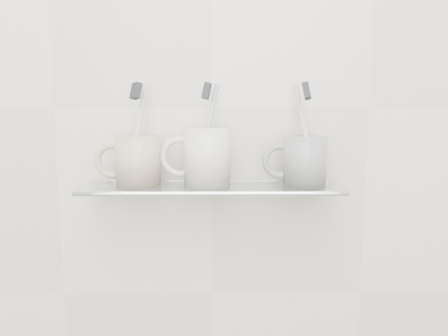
{
  "coord_description": "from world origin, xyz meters",
  "views": [
    {
      "loc": [
        0.02,
        0.21,
        1.26
      ],
      "look_at": [
        0.02,
        1.04,
        1.13
      ],
      "focal_mm": 35.0,
      "sensor_mm": 36.0,
      "label": 1
    }
  ],
  "objects_px": {
    "mug_right": "(305,161)",
    "mug_center": "(207,157)",
    "shelf_glass": "(212,188)",
    "mug_left": "(138,161)"
  },
  "relations": [
    {
      "from": "mug_center",
      "to": "mug_right",
      "type": "distance_m",
      "value": 0.19
    },
    {
      "from": "mug_right",
      "to": "mug_center",
      "type": "bearing_deg",
      "value": -164.08
    },
    {
      "from": "shelf_glass",
      "to": "mug_center",
      "type": "xyz_separation_m",
      "value": [
        -0.01,
        0.0,
        0.06
      ]
    },
    {
      "from": "mug_center",
      "to": "mug_right",
      "type": "relative_size",
      "value": 1.18
    },
    {
      "from": "mug_center",
      "to": "mug_right",
      "type": "height_order",
      "value": "mug_center"
    },
    {
      "from": "shelf_glass",
      "to": "mug_left",
      "type": "relative_size",
      "value": 5.19
    },
    {
      "from": "shelf_glass",
      "to": "mug_center",
      "type": "relative_size",
      "value": 4.49
    },
    {
      "from": "shelf_glass",
      "to": "mug_center",
      "type": "height_order",
      "value": "mug_center"
    },
    {
      "from": "mug_left",
      "to": "mug_right",
      "type": "height_order",
      "value": "mug_left"
    },
    {
      "from": "shelf_glass",
      "to": "mug_right",
      "type": "height_order",
      "value": "mug_right"
    }
  ]
}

